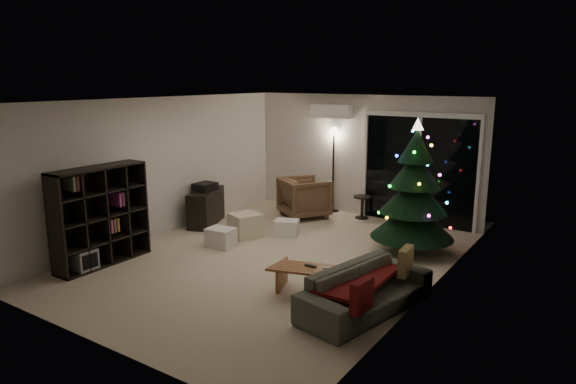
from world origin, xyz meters
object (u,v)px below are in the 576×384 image
at_px(armchair, 305,197).
at_px(sofa, 366,290).
at_px(bookshelf, 93,214).
at_px(coffee_table, 320,283).
at_px(media_cabinet, 206,207).
at_px(christmas_tree, 414,187).

relative_size(armchair, sofa, 0.48).
height_order(bookshelf, coffee_table, bookshelf).
xyz_separation_m(sofa, coffee_table, (-0.66, 0.02, -0.07)).
relative_size(bookshelf, coffee_table, 1.20).
bearing_deg(media_cabinet, bookshelf, -113.14).
distance_m(bookshelf, christmas_tree, 5.11).
bearing_deg(sofa, coffee_table, 100.83).
xyz_separation_m(bookshelf, media_cabinet, (0.00, 2.54, -0.42)).
distance_m(armchair, christmas_tree, 2.86).
relative_size(media_cabinet, armchair, 1.20).
distance_m(media_cabinet, coffee_table, 4.06).
relative_size(bookshelf, sofa, 0.81).
height_order(media_cabinet, armchair, armchair).
xyz_separation_m(sofa, christmas_tree, (-0.33, 2.46, 0.83)).
bearing_deg(coffee_table, media_cabinet, 136.88).
relative_size(sofa, coffee_table, 1.48).
height_order(sofa, coffee_table, sofa).
bearing_deg(bookshelf, christmas_tree, 16.31).
bearing_deg(coffee_table, christmas_tree, 65.32).
relative_size(media_cabinet, christmas_tree, 0.49).
bearing_deg(christmas_tree, coffee_table, -97.66).
relative_size(bookshelf, media_cabinet, 1.40).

